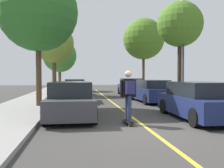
{
  "coord_description": "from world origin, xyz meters",
  "views": [
    {
      "loc": [
        -2.21,
        -7.46,
        1.67
      ],
      "look_at": [
        -0.14,
        7.52,
        1.2
      ],
      "focal_mm": 40.35,
      "sensor_mm": 36.0,
      "label": 1
    }
  ],
  "objects_px": {
    "skateboard": "(128,122)",
    "skateboarder": "(129,93)",
    "street_tree_left_near": "(54,44)",
    "parked_car_right_far": "(131,87)",
    "parked_car_left_near": "(73,91)",
    "street_tree_right_near": "(144,39)",
    "street_tree_right_nearest": "(180,25)",
    "streetlamp": "(183,44)",
    "parked_car_left_nearest": "(71,101)",
    "parked_car_left_far": "(74,87)",
    "parked_car_right_nearest": "(199,101)",
    "street_tree_left_far": "(60,56)",
    "parked_car_right_near": "(151,91)",
    "street_tree_left_nearest": "(38,12)"
  },
  "relations": [
    {
      "from": "street_tree_left_far",
      "to": "skateboard",
      "type": "distance_m",
      "value": 21.48
    },
    {
      "from": "parked_car_left_nearest",
      "to": "parked_car_left_far",
      "type": "relative_size",
      "value": 1.0
    },
    {
      "from": "parked_car_left_near",
      "to": "street_tree_right_near",
      "type": "xyz_separation_m",
      "value": [
        6.67,
        7.3,
        4.62
      ]
    },
    {
      "from": "parked_car_right_nearest",
      "to": "skateboarder",
      "type": "xyz_separation_m",
      "value": [
        -2.95,
        -0.77,
        0.39
      ]
    },
    {
      "from": "parked_car_right_nearest",
      "to": "street_tree_right_nearest",
      "type": "height_order",
      "value": "street_tree_right_nearest"
    },
    {
      "from": "street_tree_right_nearest",
      "to": "skateboard",
      "type": "relative_size",
      "value": 7.24
    },
    {
      "from": "parked_car_left_far",
      "to": "street_tree_left_near",
      "type": "height_order",
      "value": "street_tree_left_near"
    },
    {
      "from": "parked_car_right_near",
      "to": "street_tree_left_nearest",
      "type": "bearing_deg",
      "value": -161.46
    },
    {
      "from": "parked_car_left_near",
      "to": "parked_car_right_far",
      "type": "xyz_separation_m",
      "value": [
        4.95,
        5.08,
        0.06
      ]
    },
    {
      "from": "parked_car_left_nearest",
      "to": "parked_car_left_near",
      "type": "xyz_separation_m",
      "value": [
        0.0,
        6.64,
        -0.03
      ]
    },
    {
      "from": "street_tree_right_near",
      "to": "streetlamp",
      "type": "height_order",
      "value": "street_tree_right_near"
    },
    {
      "from": "street_tree_right_nearest",
      "to": "streetlamp",
      "type": "xyz_separation_m",
      "value": [
        0.02,
        -0.48,
        -1.27
      ]
    },
    {
      "from": "parked_car_left_nearest",
      "to": "skateboarder",
      "type": "xyz_separation_m",
      "value": [
        2.0,
        -1.56,
        0.41
      ]
    },
    {
      "from": "parked_car_left_near",
      "to": "street_tree_left_far",
      "type": "height_order",
      "value": "street_tree_left_far"
    },
    {
      "from": "parked_car_right_nearest",
      "to": "street_tree_left_near",
      "type": "bearing_deg",
      "value": 116.88
    },
    {
      "from": "parked_car_right_nearest",
      "to": "skateboard",
      "type": "xyz_separation_m",
      "value": [
        -2.95,
        -0.74,
        -0.62
      ]
    },
    {
      "from": "parked_car_left_nearest",
      "to": "parked_car_right_near",
      "type": "height_order",
      "value": "parked_car_left_nearest"
    },
    {
      "from": "skateboard",
      "to": "skateboarder",
      "type": "height_order",
      "value": "skateboarder"
    },
    {
      "from": "parked_car_right_far",
      "to": "street_tree_left_far",
      "type": "relative_size",
      "value": 0.72
    },
    {
      "from": "parked_car_right_near",
      "to": "street_tree_left_far",
      "type": "height_order",
      "value": "street_tree_left_far"
    },
    {
      "from": "parked_car_right_far",
      "to": "parked_car_left_nearest",
      "type": "bearing_deg",
      "value": -112.89
    },
    {
      "from": "parked_car_right_near",
      "to": "skateboarder",
      "type": "relative_size",
      "value": 2.61
    },
    {
      "from": "parked_car_left_nearest",
      "to": "parked_car_right_far",
      "type": "distance_m",
      "value": 12.72
    },
    {
      "from": "street_tree_left_nearest",
      "to": "skateboarder",
      "type": "bearing_deg",
      "value": -53.49
    },
    {
      "from": "parked_car_right_near",
      "to": "street_tree_right_nearest",
      "type": "bearing_deg",
      "value": -17.04
    },
    {
      "from": "parked_car_left_nearest",
      "to": "parked_car_left_near",
      "type": "height_order",
      "value": "parked_car_left_nearest"
    },
    {
      "from": "parked_car_right_near",
      "to": "parked_car_right_far",
      "type": "relative_size",
      "value": 1.1
    },
    {
      "from": "parked_car_right_near",
      "to": "street_tree_left_nearest",
      "type": "height_order",
      "value": "street_tree_left_nearest"
    },
    {
      "from": "parked_car_right_near",
      "to": "street_tree_right_near",
      "type": "bearing_deg",
      "value": 78.16
    },
    {
      "from": "skateboard",
      "to": "parked_car_left_nearest",
      "type": "bearing_deg",
      "value": 142.6
    },
    {
      "from": "parked_car_right_far",
      "to": "streetlamp",
      "type": "relative_size",
      "value": 0.68
    },
    {
      "from": "parked_car_left_nearest",
      "to": "skateboarder",
      "type": "relative_size",
      "value": 2.35
    },
    {
      "from": "parked_car_left_near",
      "to": "streetlamp",
      "type": "xyz_separation_m",
      "value": [
        6.7,
        -1.94,
        2.98
      ]
    },
    {
      "from": "parked_car_left_near",
      "to": "parked_car_right_nearest",
      "type": "xyz_separation_m",
      "value": [
        4.95,
        -7.43,
        0.05
      ]
    },
    {
      "from": "parked_car_right_far",
      "to": "skateboarder",
      "type": "distance_m",
      "value": 13.61
    },
    {
      "from": "parked_car_right_far",
      "to": "skateboard",
      "type": "height_order",
      "value": "parked_car_right_far"
    },
    {
      "from": "street_tree_left_near",
      "to": "streetlamp",
      "type": "height_order",
      "value": "streetlamp"
    },
    {
      "from": "parked_car_left_nearest",
      "to": "parked_car_left_far",
      "type": "bearing_deg",
      "value": 90.0
    },
    {
      "from": "street_tree_left_near",
      "to": "parked_car_right_far",
      "type": "bearing_deg",
      "value": -5.63
    },
    {
      "from": "parked_car_right_near",
      "to": "streetlamp",
      "type": "distance_m",
      "value": 3.56
    },
    {
      "from": "street_tree_right_near",
      "to": "street_tree_right_nearest",
      "type": "bearing_deg",
      "value": -90.0
    },
    {
      "from": "parked_car_left_far",
      "to": "street_tree_left_near",
      "type": "distance_m",
      "value": 4.19
    },
    {
      "from": "street_tree_left_far",
      "to": "streetlamp",
      "type": "relative_size",
      "value": 0.94
    },
    {
      "from": "parked_car_left_nearest",
      "to": "skateboard",
      "type": "distance_m",
      "value": 2.59
    },
    {
      "from": "street_tree_left_nearest",
      "to": "streetlamp",
      "type": "distance_m",
      "value": 8.62
    },
    {
      "from": "street_tree_left_near",
      "to": "skateboard",
      "type": "relative_size",
      "value": 7.06
    },
    {
      "from": "street_tree_right_nearest",
      "to": "skateboarder",
      "type": "height_order",
      "value": "street_tree_right_nearest"
    },
    {
      "from": "parked_car_left_far",
      "to": "parked_car_right_near",
      "type": "xyz_separation_m",
      "value": [
        4.95,
        -7.05,
        0.02
      ]
    },
    {
      "from": "parked_car_right_near",
      "to": "street_tree_left_nearest",
      "type": "distance_m",
      "value": 8.23
    },
    {
      "from": "streetlamp",
      "to": "skateboarder",
      "type": "height_order",
      "value": "streetlamp"
    }
  ]
}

